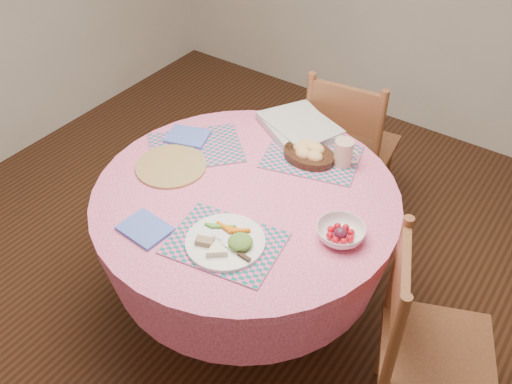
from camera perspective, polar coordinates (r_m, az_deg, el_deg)
ground at (r=2.82m, az=-0.85°, el=-11.80°), size 4.00×4.00×0.00m
dining_table at (r=2.41m, az=-0.98°, el=-3.64°), size 1.24×1.24×0.75m
chair_right at (r=2.21m, az=16.45°, el=-14.38°), size 0.53×0.55×0.92m
chair_back at (r=3.02m, az=9.18°, el=4.53°), size 0.49×0.47×0.93m
placemat_front at (r=2.07m, az=-3.09°, el=-5.13°), size 0.44×0.36×0.01m
placemat_left at (r=2.53m, az=-6.05°, el=4.43°), size 0.49×0.50×0.01m
placemat_back at (r=2.48m, az=5.61°, el=3.54°), size 0.47×0.40×0.01m
wicker_trivet at (r=2.43m, az=-8.49°, el=2.57°), size 0.30×0.30×0.01m
napkin_near at (r=2.15m, az=-11.03°, el=-3.65°), size 0.19×0.15×0.01m
napkin_far at (r=2.59m, az=-6.84°, el=5.53°), size 0.21×0.19×0.01m
dinner_plate at (r=2.05m, az=-3.04°, el=-5.00°), size 0.29×0.29×0.05m
bread_bowl at (r=2.44m, az=5.32°, el=3.99°), size 0.23×0.23×0.08m
latte_mug at (r=2.41m, az=8.81°, el=3.88°), size 0.12×0.08×0.11m
fruit_bowl at (r=2.09m, az=8.46°, el=-4.09°), size 0.19×0.19×0.06m
newspaper_stack at (r=2.62m, az=4.28°, el=6.59°), size 0.43×0.41×0.04m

